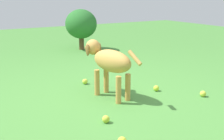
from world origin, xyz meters
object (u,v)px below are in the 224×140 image
(tennis_ball_1, at_px, (156,88))
(tennis_ball_3, at_px, (85,81))
(tennis_ball_4, at_px, (203,94))
(dog, at_px, (109,61))
(tennis_ball_0, at_px, (106,119))

(tennis_ball_1, relative_size, tennis_ball_3, 1.00)
(tennis_ball_3, bearing_deg, tennis_ball_4, 40.34)
(dog, bearing_deg, tennis_ball_4, -132.57)
(tennis_ball_3, distance_m, tennis_ball_4, 1.39)
(tennis_ball_4, bearing_deg, dog, -121.48)
(tennis_ball_0, relative_size, tennis_ball_1, 1.00)
(dog, height_order, tennis_ball_4, dog)
(tennis_ball_3, bearing_deg, dog, 3.53)
(tennis_ball_3, bearing_deg, tennis_ball_1, 41.77)
(tennis_ball_0, bearing_deg, tennis_ball_1, 115.61)
(tennis_ball_1, distance_m, tennis_ball_4, 0.51)
(tennis_ball_0, distance_m, tennis_ball_4, 1.23)
(dog, height_order, tennis_ball_3, dog)
(dog, xyz_separation_m, tennis_ball_3, (-0.53, -0.03, -0.36))
(tennis_ball_0, distance_m, tennis_ball_3, 1.14)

